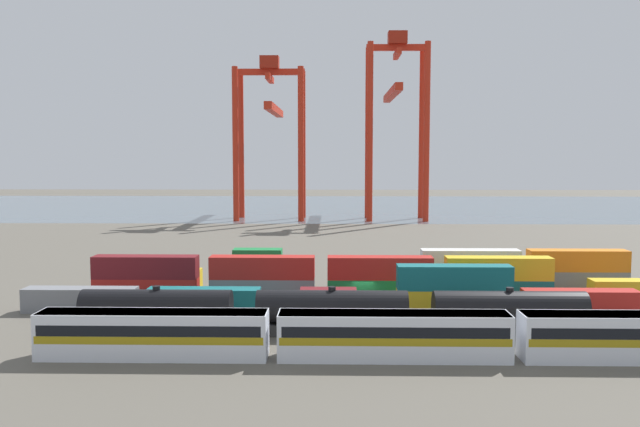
{
  "coord_description": "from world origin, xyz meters",
  "views": [
    {
      "loc": [
        -3.33,
        -73.24,
        16.85
      ],
      "look_at": [
        -5.16,
        11.77,
        9.33
      ],
      "focal_mm": 37.04,
      "sensor_mm": 36.0,
      "label": 1
    }
  ],
  "objects_px": {
    "shipping_container_2": "(328,301)",
    "gantry_crane_central": "(396,109)",
    "shipping_container_20": "(470,281)",
    "freight_tank_row": "(332,311)",
    "passenger_train": "(394,334)",
    "shipping_container_19": "(363,280)",
    "shipping_container_6": "(146,289)",
    "shipping_container_3": "(454,301)",
    "shipping_container_16": "(153,279)",
    "gantry_crane_west": "(271,122)"
  },
  "relations": [
    {
      "from": "shipping_container_2",
      "to": "passenger_train",
      "type": "bearing_deg",
      "value": -70.84
    },
    {
      "from": "shipping_container_16",
      "to": "gantry_crane_west",
      "type": "bearing_deg",
      "value": 86.4
    },
    {
      "from": "shipping_container_20",
      "to": "gantry_crane_west",
      "type": "distance_m",
      "value": 103.59
    },
    {
      "from": "shipping_container_19",
      "to": "gantry_crane_central",
      "type": "distance_m",
      "value": 99.67
    },
    {
      "from": "gantry_crane_west",
      "to": "passenger_train",
      "type": "bearing_deg",
      "value": -79.95
    },
    {
      "from": "gantry_crane_west",
      "to": "gantry_crane_central",
      "type": "relative_size",
      "value": 0.87
    },
    {
      "from": "freight_tank_row",
      "to": "gantry_crane_central",
      "type": "height_order",
      "value": "gantry_crane_central"
    },
    {
      "from": "freight_tank_row",
      "to": "shipping_container_3",
      "type": "height_order",
      "value": "freight_tank_row"
    },
    {
      "from": "freight_tank_row",
      "to": "shipping_container_2",
      "type": "relative_size",
      "value": 7.85
    },
    {
      "from": "shipping_container_3",
      "to": "gantry_crane_central",
      "type": "relative_size",
      "value": 0.25
    },
    {
      "from": "freight_tank_row",
      "to": "shipping_container_19",
      "type": "bearing_deg",
      "value": 79.19
    },
    {
      "from": "shipping_container_2",
      "to": "shipping_container_3",
      "type": "bearing_deg",
      "value": 0.0
    },
    {
      "from": "passenger_train",
      "to": "shipping_container_6",
      "type": "xyz_separation_m",
      "value": [
        -26.88,
        21.87,
        -0.84
      ]
    },
    {
      "from": "shipping_container_6",
      "to": "gantry_crane_west",
      "type": "relative_size",
      "value": 0.29
    },
    {
      "from": "shipping_container_2",
      "to": "shipping_container_6",
      "type": "relative_size",
      "value": 0.5
    },
    {
      "from": "passenger_train",
      "to": "shipping_container_6",
      "type": "height_order",
      "value": "passenger_train"
    },
    {
      "from": "freight_tank_row",
      "to": "shipping_container_19",
      "type": "xyz_separation_m",
      "value": [
        3.86,
        20.23,
        -0.87
      ]
    },
    {
      "from": "passenger_train",
      "to": "shipping_container_20",
      "type": "distance_m",
      "value": 30.24
    },
    {
      "from": "gantry_crane_central",
      "to": "shipping_container_16",
      "type": "bearing_deg",
      "value": -112.32
    },
    {
      "from": "shipping_container_2",
      "to": "shipping_container_3",
      "type": "xyz_separation_m",
      "value": [
        13.39,
        0.0,
        0.0
      ]
    },
    {
      "from": "passenger_train",
      "to": "shipping_container_3",
      "type": "distance_m",
      "value": 17.82
    },
    {
      "from": "shipping_container_2",
      "to": "gantry_crane_central",
      "type": "xyz_separation_m",
      "value": [
        16.79,
        106.67,
        27.82
      ]
    },
    {
      "from": "passenger_train",
      "to": "shipping_container_6",
      "type": "distance_m",
      "value": 34.66
    },
    {
      "from": "shipping_container_16",
      "to": "gantry_crane_west",
      "type": "relative_size",
      "value": 0.29
    },
    {
      "from": "shipping_container_16",
      "to": "shipping_container_6",
      "type": "bearing_deg",
      "value": -81.89
    },
    {
      "from": "shipping_container_3",
      "to": "gantry_crane_central",
      "type": "distance_m",
      "value": 110.29
    },
    {
      "from": "shipping_container_6",
      "to": "shipping_container_20",
      "type": "bearing_deg",
      "value": 8.62
    },
    {
      "from": "gantry_crane_central",
      "to": "shipping_container_3",
      "type": "bearing_deg",
      "value": -91.83
    },
    {
      "from": "shipping_container_3",
      "to": "gantry_crane_west",
      "type": "bearing_deg",
      "value": 105.5
    },
    {
      "from": "shipping_container_19",
      "to": "passenger_train",
      "type": "bearing_deg",
      "value": -87.39
    },
    {
      "from": "shipping_container_19",
      "to": "gantry_crane_central",
      "type": "xyz_separation_m",
      "value": [
        12.51,
        94.89,
        27.82
      ]
    },
    {
      "from": "shipping_container_16",
      "to": "gantry_crane_central",
      "type": "xyz_separation_m",
      "value": [
        38.96,
        94.89,
        27.82
      ]
    },
    {
      "from": "shipping_container_16",
      "to": "passenger_train",
      "type": "bearing_deg",
      "value": -45.05
    },
    {
      "from": "freight_tank_row",
      "to": "shipping_container_6",
      "type": "relative_size",
      "value": 3.92
    },
    {
      "from": "shipping_container_20",
      "to": "gantry_crane_central",
      "type": "distance_m",
      "value": 98.88
    },
    {
      "from": "shipping_container_20",
      "to": "freight_tank_row",
      "type": "bearing_deg",
      "value": -130.19
    },
    {
      "from": "shipping_container_16",
      "to": "shipping_container_2",
      "type": "bearing_deg",
      "value": -27.99
    },
    {
      "from": "shipping_container_16",
      "to": "freight_tank_row",
      "type": "bearing_deg",
      "value": -41.84
    },
    {
      "from": "shipping_container_3",
      "to": "shipping_container_16",
      "type": "xyz_separation_m",
      "value": [
        -35.55,
        11.78,
        0.0
      ]
    },
    {
      "from": "freight_tank_row",
      "to": "shipping_container_2",
      "type": "distance_m",
      "value": 8.5
    },
    {
      "from": "shipping_container_20",
      "to": "gantry_crane_central",
      "type": "height_order",
      "value": "gantry_crane_central"
    },
    {
      "from": "passenger_train",
      "to": "shipping_container_2",
      "type": "bearing_deg",
      "value": 109.16
    },
    {
      "from": "shipping_container_2",
      "to": "shipping_container_16",
      "type": "xyz_separation_m",
      "value": [
        -22.16,
        11.78,
        0.0
      ]
    },
    {
      "from": "shipping_container_3",
      "to": "shipping_container_16",
      "type": "relative_size",
      "value": 1.0
    },
    {
      "from": "gantry_crane_central",
      "to": "shipping_container_20",
      "type": "bearing_deg",
      "value": -89.57
    },
    {
      "from": "gantry_crane_west",
      "to": "shipping_container_16",
      "type": "bearing_deg",
      "value": -93.6
    },
    {
      "from": "shipping_container_2",
      "to": "shipping_container_19",
      "type": "distance_m",
      "value": 12.54
    },
    {
      "from": "passenger_train",
      "to": "shipping_container_19",
      "type": "height_order",
      "value": "passenger_train"
    },
    {
      "from": "passenger_train",
      "to": "shipping_container_16",
      "type": "relative_size",
      "value": 4.89
    },
    {
      "from": "shipping_container_2",
      "to": "shipping_container_20",
      "type": "height_order",
      "value": "same"
    }
  ]
}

